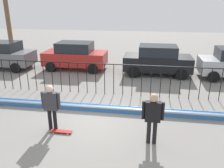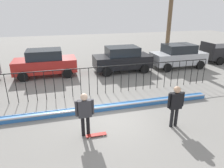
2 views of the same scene
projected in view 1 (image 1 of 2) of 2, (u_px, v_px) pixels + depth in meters
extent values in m
plane|color=gray|center=(92.00, 120.00, 9.52)|extent=(60.00, 60.00, 0.00)
cube|color=#2D6BB7|center=(97.00, 108.00, 10.34)|extent=(11.00, 0.36, 0.22)
cylinder|color=#B2B2B7|center=(96.00, 107.00, 10.14)|extent=(11.00, 0.09, 0.09)
cylinder|color=black|center=(3.00, 74.00, 12.73)|extent=(0.04, 0.04, 1.62)
cylinder|color=black|center=(11.00, 74.00, 12.66)|extent=(0.04, 0.04, 1.62)
cylinder|color=black|center=(19.00, 75.00, 12.59)|extent=(0.04, 0.04, 1.62)
cylinder|color=black|center=(27.00, 75.00, 12.52)|extent=(0.04, 0.04, 1.62)
cylinder|color=black|center=(36.00, 76.00, 12.46)|extent=(0.04, 0.04, 1.62)
cylinder|color=black|center=(44.00, 76.00, 12.39)|extent=(0.04, 0.04, 1.62)
cylinder|color=black|center=(52.00, 77.00, 12.32)|extent=(0.04, 0.04, 1.62)
cylinder|color=black|center=(61.00, 77.00, 12.25)|extent=(0.04, 0.04, 1.62)
cylinder|color=black|center=(69.00, 77.00, 12.18)|extent=(0.04, 0.04, 1.62)
cylinder|color=black|center=(78.00, 78.00, 12.12)|extent=(0.04, 0.04, 1.62)
cylinder|color=black|center=(87.00, 78.00, 12.05)|extent=(0.04, 0.04, 1.62)
cylinder|color=black|center=(96.00, 79.00, 11.98)|extent=(0.04, 0.04, 1.62)
cylinder|color=black|center=(105.00, 79.00, 11.91)|extent=(0.04, 0.04, 1.62)
cylinder|color=black|center=(114.00, 80.00, 11.85)|extent=(0.04, 0.04, 1.62)
cylinder|color=black|center=(123.00, 80.00, 11.78)|extent=(0.04, 0.04, 1.62)
cylinder|color=black|center=(132.00, 80.00, 11.71)|extent=(0.04, 0.04, 1.62)
cylinder|color=black|center=(142.00, 81.00, 11.64)|extent=(0.04, 0.04, 1.62)
cylinder|color=black|center=(151.00, 81.00, 11.57)|extent=(0.04, 0.04, 1.62)
cylinder|color=black|center=(161.00, 82.00, 11.51)|extent=(0.04, 0.04, 1.62)
cylinder|color=black|center=(170.00, 82.00, 11.44)|extent=(0.04, 0.04, 1.62)
cylinder|color=black|center=(180.00, 83.00, 11.37)|extent=(0.04, 0.04, 1.62)
cylinder|color=black|center=(190.00, 83.00, 11.30)|extent=(0.04, 0.04, 1.62)
cylinder|color=black|center=(200.00, 84.00, 11.23)|extent=(0.04, 0.04, 1.62)
cylinder|color=black|center=(211.00, 84.00, 11.17)|extent=(0.04, 0.04, 1.62)
cylinder|color=black|center=(221.00, 85.00, 11.10)|extent=(0.04, 0.04, 1.62)
cube|color=black|center=(104.00, 64.00, 11.65)|extent=(14.00, 0.04, 0.04)
cylinder|color=black|center=(50.00, 120.00, 8.69)|extent=(0.14, 0.14, 0.82)
cylinder|color=black|center=(55.00, 120.00, 8.66)|extent=(0.14, 0.14, 0.82)
cube|color=#333338|center=(51.00, 101.00, 8.42)|extent=(0.50, 0.21, 0.68)
sphere|color=beige|center=(50.00, 89.00, 8.26)|extent=(0.27, 0.27, 0.27)
cylinder|color=#333338|center=(43.00, 100.00, 8.45)|extent=(0.11, 0.11, 0.61)
cylinder|color=#333338|center=(59.00, 101.00, 8.37)|extent=(0.11, 0.11, 0.61)
cube|color=#A51E19|center=(61.00, 131.00, 8.57)|extent=(0.80, 0.20, 0.02)
cylinder|color=silver|center=(69.00, 132.00, 8.62)|extent=(0.05, 0.03, 0.05)
cylinder|color=silver|center=(68.00, 134.00, 8.48)|extent=(0.05, 0.03, 0.05)
cylinder|color=silver|center=(55.00, 130.00, 8.70)|extent=(0.05, 0.03, 0.05)
cylinder|color=silver|center=(53.00, 132.00, 8.56)|extent=(0.05, 0.03, 0.05)
cylinder|color=black|center=(149.00, 132.00, 7.86)|extent=(0.14, 0.14, 0.83)
cylinder|color=black|center=(155.00, 132.00, 7.83)|extent=(0.14, 0.14, 0.83)
cube|color=black|center=(153.00, 112.00, 7.59)|extent=(0.51, 0.22, 0.69)
sphere|color=tan|center=(154.00, 98.00, 7.43)|extent=(0.27, 0.27, 0.27)
cylinder|color=black|center=(144.00, 110.00, 7.62)|extent=(0.11, 0.11, 0.61)
cylinder|color=black|center=(163.00, 111.00, 7.53)|extent=(0.11, 0.11, 0.61)
cube|color=slate|center=(3.00, 57.00, 16.59)|extent=(4.30, 1.90, 0.90)
cube|color=#1E2328|center=(1.00, 46.00, 16.33)|extent=(2.37, 1.71, 0.66)
cylinder|color=black|center=(29.00, 61.00, 17.41)|extent=(0.68, 0.22, 0.68)
cylinder|color=black|center=(16.00, 68.00, 15.64)|extent=(0.68, 0.22, 0.68)
cube|color=#B2231E|center=(75.00, 58.00, 16.39)|extent=(4.30, 1.90, 0.90)
cube|color=#1E2328|center=(75.00, 47.00, 16.12)|extent=(2.37, 1.71, 0.66)
cylinder|color=black|center=(99.00, 62.00, 17.21)|extent=(0.68, 0.22, 0.68)
cylinder|color=black|center=(93.00, 69.00, 15.44)|extent=(0.68, 0.22, 0.68)
cylinder|color=black|center=(61.00, 60.00, 17.63)|extent=(0.68, 0.22, 0.68)
cylinder|color=black|center=(51.00, 67.00, 15.86)|extent=(0.68, 0.22, 0.68)
cube|color=black|center=(157.00, 63.00, 15.18)|extent=(4.30, 1.90, 0.90)
cube|color=#1E2328|center=(158.00, 51.00, 14.92)|extent=(2.37, 1.71, 0.66)
cylinder|color=black|center=(178.00, 66.00, 16.00)|extent=(0.68, 0.22, 0.68)
cylinder|color=black|center=(182.00, 75.00, 14.23)|extent=(0.68, 0.22, 0.68)
cylinder|color=black|center=(135.00, 65.00, 16.43)|extent=(0.68, 0.22, 0.68)
cylinder|color=black|center=(133.00, 72.00, 14.66)|extent=(0.68, 0.22, 0.68)
cylinder|color=black|center=(206.00, 68.00, 15.59)|extent=(0.68, 0.22, 0.68)
cylinder|color=black|center=(213.00, 77.00, 13.82)|extent=(0.68, 0.22, 0.68)
cylinder|color=brown|center=(8.00, 22.00, 19.01)|extent=(0.36, 0.36, 5.88)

